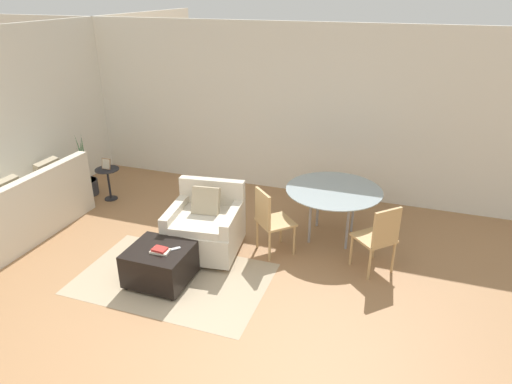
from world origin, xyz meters
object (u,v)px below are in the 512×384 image
couch (28,210)px  dining_chair_near_left (270,218)px  armchair (205,227)px  dining_chair_near_right (379,235)px  picture_frame (106,164)px  book_stack (160,250)px  dining_table (334,194)px  tv_remote_primary (174,249)px  ottoman (160,264)px  side_table (108,178)px  potted_plant (86,181)px

couch → dining_chair_near_left: couch is taller
armchair → dining_chair_near_right: size_ratio=1.13×
couch → picture_frame: size_ratio=10.70×
book_stack → dining_table: bearing=47.2°
tv_remote_primary → dining_chair_near_right: (2.21, 0.99, 0.07)m
dining_chair_near_left → dining_table: bearing=45.0°
picture_frame → dining_chair_near_left: bearing=-13.4°
dining_chair_near_right → picture_frame: bearing=170.7°
armchair → tv_remote_primary: 0.77m
tv_remote_primary → dining_chair_near_right: dining_chair_near_right is taller
ottoman → side_table: side_table is taller
potted_plant → dining_table: (4.17, -0.07, 0.43)m
couch → ottoman: (2.40, -0.47, -0.08)m
ottoman → picture_frame: (-1.97, 1.76, 0.38)m
potted_plant → dining_chair_near_right: potted_plant is taller
dining_chair_near_left → dining_chair_near_right: same height
potted_plant → picture_frame: 0.63m
tv_remote_primary → potted_plant: size_ratio=0.12×
potted_plant → picture_frame: bearing=-5.1°
side_table → dining_chair_near_left: size_ratio=0.59×
armchair → potted_plant: 2.85m
couch → side_table: 1.36m
couch → dining_chair_near_left: 3.47m
couch → book_stack: bearing=-12.0°
couch → dining_table: 4.30m
tv_remote_primary → dining_table: bearing=47.6°
armchair → tv_remote_primary: armchair is taller
armchair → tv_remote_primary: size_ratio=7.69×
book_stack → tv_remote_primary: size_ratio=1.70×
dining_chair_near_left → armchair: bearing=-164.5°
book_stack → dining_chair_near_right: (2.34, 1.10, 0.05)m
tv_remote_primary → potted_plant: potted_plant is taller
ottoman → picture_frame: size_ratio=3.99×
tv_remote_primary → ottoman: bearing=-162.5°
couch → ottoman: bearing=-11.0°
ottoman → book_stack: bearing=-44.9°
dining_chair_near_left → dining_chair_near_right: size_ratio=1.00×
picture_frame → dining_table: dining_table is taller
armchair → ottoman: size_ratio=1.44×
dining_chair_near_left → couch: bearing=-170.4°
armchair → dining_chair_near_left: bearing=15.5°
picture_frame → dining_table: 3.68m
book_stack → picture_frame: picture_frame is taller
dining_chair_near_left → dining_chair_near_right: 1.37m
dining_chair_near_right → ottoman: bearing=-156.4°
couch → armchair: size_ratio=1.86×
couch → dining_chair_near_right: (4.79, 0.58, 0.19)m
tv_remote_primary → picture_frame: (-2.15, 1.70, 0.17)m
couch → tv_remote_primary: (2.57, -0.41, 0.12)m
couch → potted_plant: 1.34m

